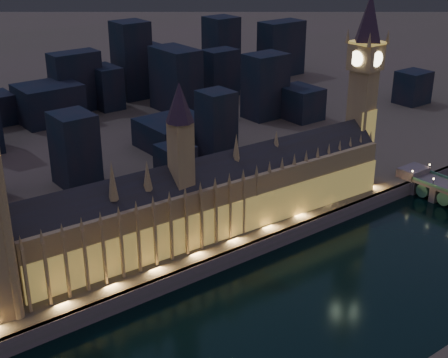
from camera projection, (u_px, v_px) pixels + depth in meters
ground_plane at (294, 304)px, 264.45m from camera, size 2000.00×2000.00×0.00m
embankment_wall at (234, 257)px, 292.76m from camera, size 2000.00×2.50×8.00m
palace_of_westminster at (215, 197)px, 301.90m from camera, size 202.00×29.68×78.00m
elizabeth_tower at (365, 74)px, 342.19m from camera, size 18.00×18.00×114.00m
city_backdrop at (91, 99)px, 448.38m from camera, size 496.35×215.63×82.14m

